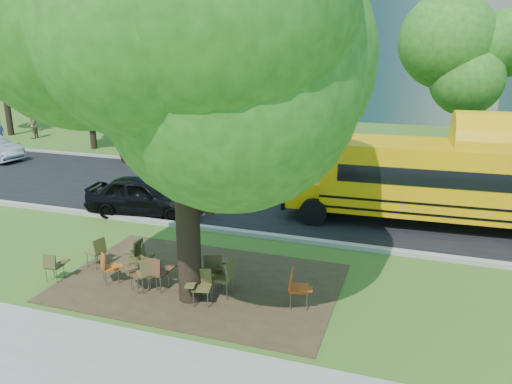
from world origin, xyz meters
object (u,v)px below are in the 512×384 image
(chair_4, at_px, (157,270))
(pedestrian_b, at_px, (32,124))
(bg_car_red, at_px, (159,153))
(chair_1, at_px, (108,265))
(chair_6, at_px, (225,274))
(chair_8, at_px, (98,249))
(chair_5, at_px, (201,283))
(pedestrian_a, at_px, (0,133))
(chair_7, at_px, (297,285))
(black_car, at_px, (144,195))
(chair_2, at_px, (148,271))
(chair_0, at_px, (54,264))
(chair_9, at_px, (139,256))
(chair_10, at_px, (142,253))
(chair_11, at_px, (214,266))
(school_bus, at_px, (480,182))
(chair_3, at_px, (141,270))
(main_tree, at_px, (182,76))

(chair_4, height_order, pedestrian_b, pedestrian_b)
(bg_car_red, bearing_deg, chair_4, -129.10)
(chair_1, distance_m, chair_6, 3.09)
(chair_8, distance_m, bg_car_red, 11.93)
(chair_5, distance_m, pedestrian_a, 22.96)
(chair_8, bearing_deg, bg_car_red, 34.05)
(chair_7, distance_m, bg_car_red, 15.27)
(chair_1, height_order, black_car, black_car)
(chair_1, relative_size, chair_2, 0.90)
(chair_8, bearing_deg, chair_0, 165.62)
(bg_car_red, bearing_deg, chair_9, -131.36)
(chair_1, distance_m, chair_10, 0.99)
(chair_10, bearing_deg, pedestrian_a, -125.73)
(chair_11, relative_size, black_car, 0.24)
(school_bus, xyz_separation_m, chair_7, (-4.34, -6.92, -1.03))
(chair_1, xyz_separation_m, chair_9, (0.48, 0.68, 0.04))
(bg_car_red, bearing_deg, chair_0, -141.04)
(chair_0, bearing_deg, black_car, 92.01)
(chair_3, bearing_deg, chair_4, -143.41)
(black_car, height_order, pedestrian_a, pedestrian_a)
(chair_8, height_order, chair_10, chair_10)
(chair_2, distance_m, chair_5, 1.51)
(chair_2, bearing_deg, bg_car_red, 70.39)
(school_bus, distance_m, black_car, 11.43)
(chair_3, height_order, bg_car_red, bg_car_red)
(chair_10, bearing_deg, chair_5, 64.36)
(main_tree, bearing_deg, chair_3, 177.21)
(chair_5, distance_m, pedestrian_b, 24.98)
(pedestrian_b, bearing_deg, chair_2, 30.03)
(black_car, bearing_deg, chair_7, -132.53)
(chair_2, xyz_separation_m, pedestrian_a, (-17.38, 12.90, 0.27))
(chair_7, bearing_deg, chair_0, -95.46)
(main_tree, distance_m, chair_4, 4.79)
(chair_1, relative_size, bg_car_red, 0.18)
(main_tree, relative_size, pedestrian_a, 5.34)
(pedestrian_a, bearing_deg, chair_11, -137.50)
(chair_2, xyz_separation_m, chair_5, (1.50, -0.16, -0.02))
(chair_10, relative_size, chair_11, 0.94)
(chair_6, xyz_separation_m, chair_9, (-2.59, 0.36, -0.06))
(bg_car_red, bearing_deg, chair_6, -122.61)
(black_car, bearing_deg, school_bus, -86.75)
(main_tree, distance_m, chair_0, 6.08)
(chair_7, distance_m, pedestrian_b, 26.37)
(chair_3, xyz_separation_m, chair_7, (3.88, 0.35, 0.06))
(chair_4, relative_size, bg_car_red, 0.21)
(bg_car_red, relative_size, pedestrian_a, 2.68)
(chair_9, bearing_deg, chair_0, 91.01)
(chair_9, xyz_separation_m, bg_car_red, (-5.63, 11.20, 0.08))
(chair_0, xyz_separation_m, chair_8, (0.56, 1.09, 0.05))
(chair_4, height_order, chair_9, chair_4)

